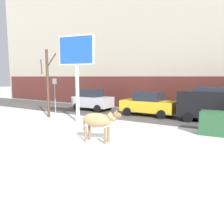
{
  "coord_description": "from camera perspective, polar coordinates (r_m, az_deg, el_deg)",
  "views": [
    {
      "loc": [
        7.6,
        -7.83,
        2.97
      ],
      "look_at": [
        0.51,
        2.75,
        1.1
      ],
      "focal_mm": 38.56,
      "sensor_mm": 36.0,
      "label": 1
    }
  ],
  "objects": [
    {
      "name": "ground_plane",
      "position": [
        11.31,
        -10.0,
        -7.0
      ],
      "size": [
        120.0,
        120.0,
        0.0
      ],
      "primitive_type": "plane",
      "color": "white"
    },
    {
      "name": "road_strip",
      "position": [
        18.6,
        9.28,
        -0.93
      ],
      "size": [
        60.0,
        5.6,
        0.01
      ],
      "primitive_type": "cube",
      "color": "#514F4C",
      "rests_on": "ground"
    },
    {
      "name": "building_facade",
      "position": [
        23.96,
        15.64,
        16.49
      ],
      "size": [
        44.0,
        6.1,
        13.0
      ],
      "color": "#BCB29E",
      "rests_on": "ground"
    },
    {
      "name": "cow_tan",
      "position": [
        10.97,
        -3.29,
        -2.05
      ],
      "size": [
        1.94,
        0.88,
        1.54
      ],
      "color": "tan",
      "rests_on": "ground"
    },
    {
      "name": "billboard",
      "position": [
        15.97,
        -8.41,
        13.09
      ],
      "size": [
        2.51,
        0.65,
        5.56
      ],
      "color": "silver",
      "rests_on": "ground"
    },
    {
      "name": "car_silver_hatchback",
      "position": [
        21.46,
        -4.69,
        2.87
      ],
      "size": [
        3.56,
        2.02,
        1.86
      ],
      "color": "#B7BABF",
      "rests_on": "ground"
    },
    {
      "name": "car_yellow_sedan",
      "position": [
        18.61,
        8.67,
        1.9
      ],
      "size": [
        4.26,
        2.1,
        1.84
      ],
      "color": "gold",
      "rests_on": "ground"
    },
    {
      "name": "car_black_van",
      "position": [
        17.1,
        23.42,
        1.86
      ],
      "size": [
        4.66,
        2.25,
        2.32
      ],
      "color": "black",
      "rests_on": "ground"
    },
    {
      "name": "pedestrian_near_billboard",
      "position": [
        21.87,
        8.26,
        2.79
      ],
      "size": [
        0.36,
        0.24,
        1.73
      ],
      "color": "#282833",
      "rests_on": "ground"
    },
    {
      "name": "bare_tree_left_lot",
      "position": [
        18.19,
        -15.03,
        6.88
      ],
      "size": [
        1.07,
        1.13,
        4.9
      ],
      "color": "#4C3828",
      "rests_on": "ground"
    },
    {
      "name": "dumpster",
      "position": [
        13.51,
        23.73,
        -2.47
      ],
      "size": [
        1.81,
        1.28,
        1.2
      ],
      "primitive_type": "cube",
      "rotation": [
        0.0,
        0.0,
        0.11
      ],
      "color": "#285633",
      "rests_on": "ground"
    },
    {
      "name": "street_sign",
      "position": [
        20.18,
        -13.39,
        4.44
      ],
      "size": [
        0.44,
        0.08,
        2.82
      ],
      "color": "gray",
      "rests_on": "ground"
    }
  ]
}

